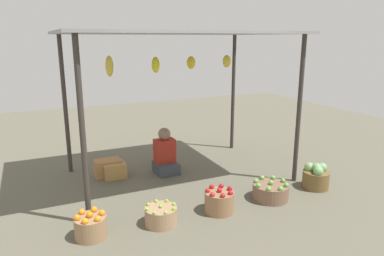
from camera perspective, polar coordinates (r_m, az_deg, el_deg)
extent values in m
plane|color=#605E4D|center=(6.04, -2.17, -7.61)|extent=(14.00, 14.00, 0.00)
cylinder|color=#38332D|center=(4.38, -17.09, -0.93)|extent=(0.07, 0.07, 2.30)
cylinder|color=#38332D|center=(5.74, 16.74, 2.62)|extent=(0.07, 0.07, 2.30)
cylinder|color=#38332D|center=(6.28, -19.61, 3.35)|extent=(0.07, 0.07, 2.30)
cylinder|color=#38332D|center=(7.30, 6.59, 5.51)|extent=(0.07, 0.07, 2.30)
cube|color=#939099|center=(5.60, -2.39, 14.97)|extent=(3.53, 2.26, 0.04)
ellipsoid|color=gold|center=(5.26, -13.06, 9.60)|extent=(0.11, 0.11, 0.30)
ellipsoid|color=yellow|center=(5.41, -5.84, 10.01)|extent=(0.12, 0.12, 0.24)
ellipsoid|color=gold|center=(5.87, -0.16, 10.41)|extent=(0.14, 0.14, 0.20)
ellipsoid|color=yellow|center=(6.24, 5.57, 10.57)|extent=(0.14, 0.14, 0.21)
cube|color=#3C424B|center=(6.15, -4.19, -6.33)|extent=(0.36, 0.44, 0.18)
cube|color=#9F281B|center=(6.10, -4.40, -3.63)|extent=(0.34, 0.22, 0.40)
sphere|color=#846A52|center=(6.01, -4.45, -0.96)|extent=(0.21, 0.21, 0.21)
cylinder|color=#9A7752|center=(4.42, -15.89, -15.00)|extent=(0.37, 0.37, 0.26)
sphere|color=orange|center=(4.35, -16.03, -13.18)|extent=(0.08, 0.08, 0.08)
sphere|color=orange|center=(4.37, -14.19, -13.02)|extent=(0.08, 0.08, 0.08)
sphere|color=orange|center=(4.47, -15.38, -12.47)|extent=(0.08, 0.08, 0.08)
sphere|color=orange|center=(4.45, -17.18, -12.70)|extent=(0.08, 0.08, 0.08)
sphere|color=orange|center=(4.34, -17.88, -13.50)|extent=(0.08, 0.08, 0.08)
sphere|color=orange|center=(4.24, -16.71, -14.10)|extent=(0.08, 0.08, 0.08)
sphere|color=orange|center=(4.25, -14.81, -13.85)|extent=(0.08, 0.08, 0.08)
cylinder|color=tan|center=(4.55, -4.97, -13.82)|extent=(0.40, 0.40, 0.22)
sphere|color=#84CF38|center=(4.49, -5.01, -12.36)|extent=(0.04, 0.04, 0.04)
sphere|color=#88C83F|center=(4.55, -2.90, -12.03)|extent=(0.04, 0.04, 0.04)
sphere|color=#8CC434|center=(4.63, -4.08, -11.52)|extent=(0.04, 0.04, 0.04)
sphere|color=#93C332|center=(4.64, -5.75, -11.52)|extent=(0.04, 0.04, 0.04)
sphere|color=#96C730|center=(4.56, -7.02, -12.03)|extent=(0.04, 0.04, 0.04)
sphere|color=#83CB3B|center=(4.44, -7.16, -12.79)|extent=(0.04, 0.04, 0.04)
sphere|color=#8AC236|center=(4.35, -6.00, -13.36)|extent=(0.04, 0.04, 0.04)
sphere|color=#92C13F|center=(4.35, -4.21, -13.36)|extent=(0.04, 0.04, 0.04)
sphere|color=#88C22F|center=(4.43, -2.92, -12.79)|extent=(0.04, 0.04, 0.04)
cylinder|color=#936B49|center=(4.83, 4.37, -11.70)|extent=(0.39, 0.39, 0.28)
sphere|color=red|center=(4.75, 4.41, -9.89)|extent=(0.07, 0.07, 0.07)
sphere|color=#AD161D|center=(4.83, 6.03, -9.62)|extent=(0.07, 0.07, 0.07)
sphere|color=#B61729|center=(4.90, 4.71, -9.23)|extent=(0.07, 0.07, 0.07)
sphere|color=red|center=(4.86, 3.17, -9.38)|extent=(0.07, 0.07, 0.07)
sphere|color=red|center=(4.75, 2.51, -9.97)|extent=(0.07, 0.07, 0.07)
sphere|color=#B7282C|center=(4.64, 3.28, -10.58)|extent=(0.07, 0.07, 0.07)
sphere|color=#AD2220|center=(4.62, 4.95, -10.72)|extent=(0.07, 0.07, 0.07)
sphere|color=red|center=(4.71, 6.17, -10.28)|extent=(0.07, 0.07, 0.07)
cylinder|color=brown|center=(5.30, 12.44, -9.89)|extent=(0.51, 0.51, 0.22)
sphere|color=#66B648|center=(5.24, 12.52, -8.52)|extent=(0.07, 0.07, 0.07)
sphere|color=#6AAA49|center=(5.37, 14.37, -8.15)|extent=(0.07, 0.07, 0.07)
sphere|color=#6CB04C|center=(5.45, 12.84, -7.75)|extent=(0.07, 0.07, 0.07)
sphere|color=#6EB34D|center=(5.41, 11.14, -7.82)|extent=(0.07, 0.07, 0.07)
sphere|color=#71B150|center=(5.28, 10.18, -8.34)|extent=(0.07, 0.07, 0.07)
sphere|color=#6DAE49|center=(5.13, 10.57, -9.04)|extent=(0.07, 0.07, 0.07)
sphere|color=#6DB848|center=(5.05, 12.16, -9.50)|extent=(0.07, 0.07, 0.07)
sphere|color=#63B141|center=(5.09, 13.98, -9.40)|extent=(0.07, 0.07, 0.07)
sphere|color=#6AAE3F|center=(5.23, 14.87, -8.82)|extent=(0.07, 0.07, 0.07)
cylinder|color=brown|center=(5.84, 19.15, -7.80)|extent=(0.40, 0.40, 0.27)
sphere|color=#77A465|center=(5.78, 19.31, -6.02)|extent=(0.15, 0.15, 0.15)
sphere|color=#76A56D|center=(5.85, 20.06, -5.97)|extent=(0.15, 0.15, 0.15)
sphere|color=#80B061|center=(5.81, 18.27, -5.98)|extent=(0.15, 0.15, 0.15)
sphere|color=#75B169|center=(5.68, 19.55, -6.54)|extent=(0.15, 0.15, 0.15)
cube|color=#AC8448|center=(6.07, -12.33, -6.56)|extent=(0.36, 0.32, 0.25)
cube|color=#AA7947|center=(6.13, -13.34, -6.23)|extent=(0.42, 0.27, 0.29)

